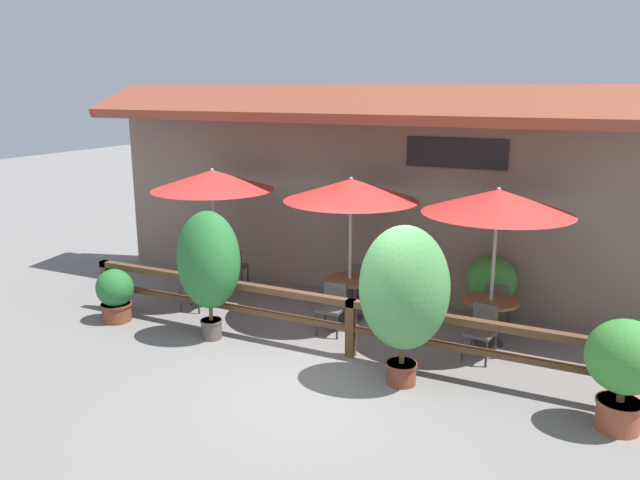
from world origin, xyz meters
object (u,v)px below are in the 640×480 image
Objects in this scene: patio_umbrella_far at (498,202)px; potted_plant_small_flowering at (491,283)px; dining_table_far at (490,309)px; dining_table_near at (216,268)px; chair_near_wallside at (235,265)px; chair_far_streetside at (482,329)px; potted_plant_broad_leaf at (404,290)px; potted_plant_entrance_palm at (625,365)px; patio_umbrella_middle at (351,190)px; chair_middle_wallside at (363,282)px; chair_near_streetside at (195,284)px; potted_plant_corner_fern at (115,294)px; potted_plant_tall_tropical at (209,262)px; chair_middle_streetside at (332,306)px; dining_table_middle at (350,287)px; patio_umbrella_near at (212,180)px.

potted_plant_small_flowering is (-0.19, 1.02, -1.67)m from patio_umbrella_far.
dining_table_far is 1.04m from potted_plant_small_flowering.
chair_near_wallside is (-0.02, 0.71, -0.12)m from dining_table_near.
potted_plant_small_flowering is at bearing 105.82° from chair_far_streetside.
potted_plant_broad_leaf reaches higher than chair_near_wallside.
patio_umbrella_middle is at bearing 155.55° from potted_plant_entrance_palm.
potted_plant_entrance_palm reaches higher than chair_middle_wallside.
patio_umbrella_middle reaches higher than chair_near_streetside.
patio_umbrella_far is 2.70× the size of potted_plant_corner_fern.
chair_near_wallside is at bearing 115.17° from potted_plant_tall_tropical.
chair_middle_streetside is 0.33× the size of patio_umbrella_far.
dining_table_middle is 0.76m from chair_middle_streetside.
chair_middle_wallside reaches higher than dining_table_middle.
chair_far_streetside is (5.46, -0.62, -1.92)m from patio_umbrella_near.
potted_plant_small_flowering is (2.36, 1.72, 0.25)m from chair_middle_streetside.
potted_plant_broad_leaf is 1.87× the size of potted_plant_small_flowering.
chair_near_wallside is 1.00× the size of chair_middle_streetside.
patio_umbrella_far reaches higher than potted_plant_entrance_palm.
chair_near_wallside is at bearing -5.26° from chair_middle_wallside.
patio_umbrella_near is at bearing 77.64° from chair_near_wallside.
potted_plant_broad_leaf reaches higher than chair_middle_streetside.
potted_plant_corner_fern is (-3.79, -1.97, -1.89)m from patio_umbrella_middle.
chair_near_wallside is 2.99m from dining_table_middle.
potted_plant_corner_fern is at bearing -164.46° from chair_middle_streetside.
potted_plant_broad_leaf is at bearing -102.17° from potted_plant_small_flowering.
potted_plant_broad_leaf is at bearing -112.68° from chair_far_streetside.
patio_umbrella_far reaches higher than chair_far_streetside.
chair_near_wallside is at bearing 152.49° from chair_middle_streetside.
chair_middle_wallside is 0.33× the size of patio_umbrella_far.
potted_plant_small_flowering is (5.27, 1.05, -1.67)m from patio_umbrella_near.
potted_plant_tall_tropical is (-1.74, -1.89, 0.74)m from dining_table_middle.
chair_near_streetside is (0.02, -0.71, -0.12)m from dining_table_near.
dining_table_near is at bearing 164.77° from chair_middle_streetside.
chair_middle_wallside is (-0.03, 0.75, -0.12)m from dining_table_middle.
chair_near_wallside reaches higher than dining_table_far.
patio_umbrella_near is 3.03× the size of chair_middle_wallside.
potted_plant_corner_fern is (-3.79, -1.97, -0.10)m from dining_table_middle.
patio_umbrella_near is 3.54m from chair_middle_streetside.
potted_plant_tall_tropical reaches higher than chair_middle_streetside.
dining_table_near and dining_table_middle have the same top height.
dining_table_middle is at bearing 1.68° from dining_table_near.
potted_plant_corner_fern reaches higher than chair_near_streetside.
patio_umbrella_near reaches higher than chair_middle_wallside.
dining_table_near is at bearing 82.34° from chair_near_streetside.
potted_plant_broad_leaf reaches higher than potted_plant_entrance_palm.
chair_far_streetside is at bearing -6.50° from dining_table_near.
chair_near_wallside is 0.60× the size of potted_plant_entrance_palm.
potted_plant_corner_fern reaches higher than dining_table_far.
dining_table_middle is 1.04× the size of chair_middle_streetside.
chair_near_wallside is 0.37× the size of potted_plant_broad_leaf.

